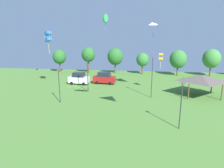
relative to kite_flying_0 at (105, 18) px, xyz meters
The scene contains 17 objects.
kite_flying_0 is the anchor object (origin of this frame).
kite_flying_1 12.39m from the kite_flying_0, 164.95° to the left, with size 1.58×1.53×4.34m.
kite_flying_7 8.09m from the kite_flying_0, 13.96° to the left, with size 2.14×1.82×3.06m.
kite_flying_8 11.79m from the kite_flying_0, 14.07° to the left, with size 0.78×0.86×2.83m.
parked_car_leftmost 15.05m from the kite_flying_0, 136.97° to the left, with size 4.50×2.29×2.54m.
parked_car_second_from_left 14.04m from the kite_flying_0, 101.64° to the left, with size 4.88×2.32×2.54m.
park_pavilion 19.29m from the kite_flying_0, ahead, with size 6.70×6.00×3.60m.
light_post_0 9.92m from the kite_flying_0, 162.36° to the left, with size 0.36×0.20×6.81m.
light_post_1 18.98m from the kite_flying_0, 50.36° to the right, with size 0.36×0.20×5.43m.
light_post_2 12.08m from the kite_flying_0, ahead, with size 0.36×0.20×7.04m.
light_post_3 13.09m from the kite_flying_0, 139.06° to the right, with size 0.36×0.20×5.25m.
treeline_tree_0 27.02m from the kite_flying_0, 129.65° to the left, with size 3.66×3.66×6.30m.
treeline_tree_1 22.32m from the kite_flying_0, 112.25° to the left, with size 3.63×3.63×7.04m.
treeline_tree_2 22.12m from the kite_flying_0, 91.78° to the left, with size 4.25×4.25×6.84m.
treeline_tree_3 22.51m from the kite_flying_0, 70.77° to the left, with size 3.28×3.28×5.71m.
treeline_tree_4 25.91m from the kite_flying_0, 49.80° to the left, with size 4.27×4.27×6.61m.
treeline_tree_5 31.72m from the kite_flying_0, 38.42° to the left, with size 4.36×4.36×6.89m.
Camera 1 is at (0.80, 1.95, 10.40)m, focal length 32.00 mm.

